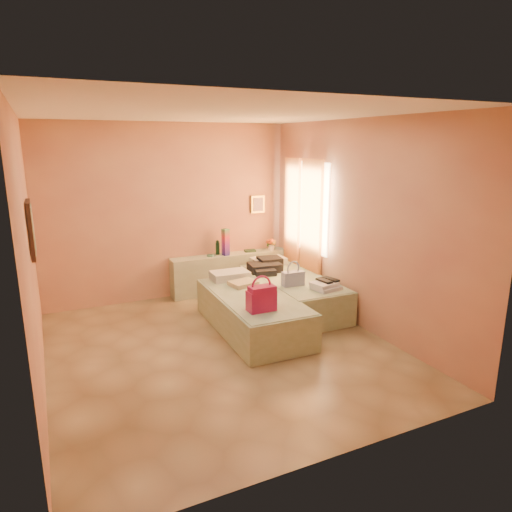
# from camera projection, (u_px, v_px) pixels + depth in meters

# --- Properties ---
(ground) EXTENTS (4.50, 4.50, 0.00)m
(ground) POSITION_uv_depth(u_px,v_px,m) (222.00, 349.00, 5.64)
(ground) COLOR tan
(ground) RESTS_ON ground
(room_walls) EXTENTS (4.02, 4.51, 2.81)m
(room_walls) POSITION_uv_depth(u_px,v_px,m) (219.00, 199.00, 5.79)
(room_walls) COLOR tan
(room_walls) RESTS_ON ground
(headboard_ledge) EXTENTS (2.05, 0.30, 0.65)m
(headboard_ledge) POSITION_uv_depth(u_px,v_px,m) (230.00, 272.00, 7.81)
(headboard_ledge) COLOR #A4B493
(headboard_ledge) RESTS_ON ground
(bed_left) EXTENTS (0.95, 2.02, 0.50)m
(bed_left) POSITION_uv_depth(u_px,v_px,m) (252.00, 312.00, 6.18)
(bed_left) COLOR #A5BC97
(bed_left) RESTS_ON ground
(bed_right) EXTENTS (0.95, 2.02, 0.50)m
(bed_right) POSITION_uv_depth(u_px,v_px,m) (292.00, 293.00, 6.99)
(bed_right) COLOR #A5BC97
(bed_right) RESTS_ON ground
(water_bottle) EXTENTS (0.06, 0.06, 0.23)m
(water_bottle) POSITION_uv_depth(u_px,v_px,m) (218.00, 248.00, 7.68)
(water_bottle) COLOR #163C24
(water_bottle) RESTS_ON headboard_ledge
(rainbow_box) EXTENTS (0.12, 0.12, 0.45)m
(rainbow_box) POSITION_uv_depth(u_px,v_px,m) (226.00, 242.00, 7.59)
(rainbow_box) COLOR #A2134C
(rainbow_box) RESTS_ON headboard_ledge
(small_dish) EXTENTS (0.13, 0.13, 0.03)m
(small_dish) POSITION_uv_depth(u_px,v_px,m) (210.00, 255.00, 7.57)
(small_dish) COLOR #457F66
(small_dish) RESTS_ON headboard_ledge
(green_book) EXTENTS (0.21, 0.17, 0.03)m
(green_book) POSITION_uv_depth(u_px,v_px,m) (250.00, 251.00, 7.90)
(green_book) COLOR #23422D
(green_book) RESTS_ON headboard_ledge
(flower_vase) EXTENTS (0.24, 0.24, 0.24)m
(flower_vase) POSITION_uv_depth(u_px,v_px,m) (271.00, 243.00, 7.98)
(flower_vase) COLOR silver
(flower_vase) RESTS_ON headboard_ledge
(magenta_handbag) EXTENTS (0.34, 0.19, 0.32)m
(magenta_handbag) POSITION_uv_depth(u_px,v_px,m) (261.00, 298.00, 5.51)
(magenta_handbag) COLOR #A2134C
(magenta_handbag) RESTS_ON bed_left
(khaki_garment) EXTENTS (0.41, 0.35, 0.06)m
(khaki_garment) POSITION_uv_depth(u_px,v_px,m) (243.00, 283.00, 6.51)
(khaki_garment) COLOR tan
(khaki_garment) RESTS_ON bed_left
(clothes_pile) EXTENTS (0.63, 0.63, 0.16)m
(clothes_pile) POSITION_uv_depth(u_px,v_px,m) (267.00, 266.00, 7.25)
(clothes_pile) COLOR black
(clothes_pile) RESTS_ON bed_right
(blue_handbag) EXTENTS (0.32, 0.16, 0.20)m
(blue_handbag) POSITION_uv_depth(u_px,v_px,m) (293.00, 279.00, 6.50)
(blue_handbag) COLOR #3D4F92
(blue_handbag) RESTS_ON bed_right
(towel_stack) EXTENTS (0.39, 0.35, 0.10)m
(towel_stack) POSITION_uv_depth(u_px,v_px,m) (326.00, 286.00, 6.34)
(towel_stack) COLOR white
(towel_stack) RESTS_ON bed_right
(sandal_pair) EXTENTS (0.23, 0.29, 0.03)m
(sandal_pair) POSITION_uv_depth(u_px,v_px,m) (328.00, 280.00, 6.39)
(sandal_pair) COLOR black
(sandal_pair) RESTS_ON towel_stack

